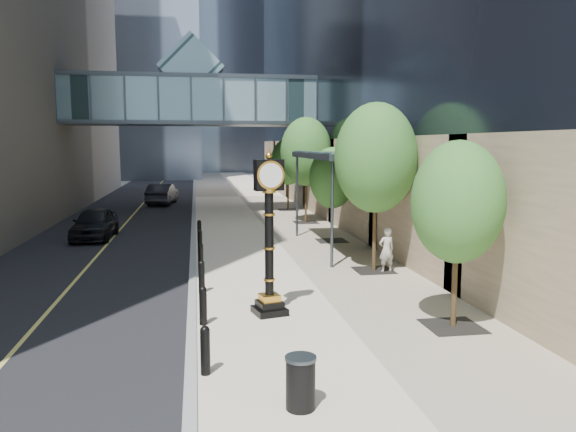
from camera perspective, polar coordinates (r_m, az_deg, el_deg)
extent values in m
plane|color=gray|center=(11.40, 6.08, -17.05)|extent=(320.00, 320.00, 0.00)
cube|color=black|center=(50.39, -14.07, 1.76)|extent=(8.00, 180.00, 0.02)
cube|color=beige|center=(50.36, -4.96, 1.97)|extent=(8.00, 180.00, 0.06)
cube|color=gray|center=(50.22, -9.51, 1.89)|extent=(0.25, 180.00, 0.07)
cube|color=#909CB5|center=(132.98, -11.13, 19.25)|extent=(22.00, 22.00, 65.00)
cube|color=#446A6D|center=(38.10, -9.79, 11.43)|extent=(17.00, 4.00, 3.00)
cube|color=#383F44|center=(38.02, -9.74, 9.25)|extent=(17.00, 4.20, 0.25)
cube|color=#383F44|center=(38.24, -9.83, 13.60)|extent=(17.00, 4.20, 0.25)
cube|color=#446A6D|center=(38.32, -9.86, 14.56)|extent=(4.24, 3.00, 4.24)
cube|color=#383F44|center=(24.82, 5.43, 6.14)|extent=(3.00, 8.00, 0.25)
cube|color=#446A6D|center=(24.82, 5.44, 6.48)|extent=(2.80, 7.80, 0.06)
cylinder|color=#383F44|center=(21.07, 4.50, 0.21)|extent=(0.12, 0.12, 4.20)
cylinder|color=#383F44|center=(28.27, 0.92, 2.04)|extent=(0.12, 0.12, 4.20)
cylinder|color=black|center=(11.77, -8.40, -13.60)|extent=(0.20, 0.20, 0.90)
cylinder|color=black|center=(14.80, -8.62, -9.19)|extent=(0.20, 0.20, 0.90)
cylinder|color=black|center=(17.90, -8.76, -6.30)|extent=(0.20, 0.20, 0.90)
cylinder|color=black|center=(21.02, -8.86, -4.26)|extent=(0.20, 0.20, 0.90)
cylinder|color=black|center=(24.17, -8.93, -2.75)|extent=(0.20, 0.20, 0.90)
cylinder|color=black|center=(27.32, -8.99, -1.59)|extent=(0.20, 0.20, 0.90)
cube|color=black|center=(15.22, 16.40, -10.69)|extent=(1.40, 1.40, 0.02)
cylinder|color=#49391F|center=(14.88, 16.57, -6.10)|extent=(0.14, 0.14, 2.52)
ellipsoid|color=#2B6023|center=(14.57, 16.85, 1.37)|extent=(2.31, 2.31, 3.08)
cube|color=black|center=(21.04, 8.69, -5.47)|extent=(1.40, 1.40, 0.02)
cylinder|color=#49391F|center=(20.75, 8.78, -1.11)|extent=(0.14, 0.14, 3.26)
ellipsoid|color=#2B6023|center=(20.53, 8.92, 5.85)|extent=(2.98, 2.98, 3.98)
cube|color=black|center=(27.18, 4.46, -2.51)|extent=(1.40, 1.40, 0.02)
cylinder|color=#49391F|center=(27.00, 4.49, -0.03)|extent=(0.14, 0.14, 2.39)
ellipsoid|color=#2B6023|center=(26.83, 4.53, 3.89)|extent=(2.19, 2.19, 2.92)
cube|color=black|center=(33.45, 1.81, -0.64)|extent=(1.40, 1.40, 0.02)
cylinder|color=#49391F|center=(33.26, 1.82, 2.16)|extent=(0.14, 0.14, 3.30)
ellipsoid|color=#2B6023|center=(33.13, 1.84, 6.56)|extent=(3.02, 3.02, 4.03)
cube|color=black|center=(39.79, 0.00, 0.64)|extent=(1.40, 1.40, 0.02)
cylinder|color=#49391F|center=(39.66, 0.00, 2.55)|extent=(0.14, 0.14, 2.69)
ellipsoid|color=#2B6023|center=(39.54, 0.00, 5.56)|extent=(2.46, 2.46, 3.29)
cube|color=black|center=(15.64, -1.89, -9.58)|extent=(1.00, 1.00, 0.18)
cube|color=black|center=(15.59, -1.89, -8.93)|extent=(0.78, 0.78, 0.18)
cube|color=gold|center=(15.53, -1.90, -8.28)|extent=(0.61, 0.61, 0.18)
cylinder|color=black|center=(15.20, -1.92, -2.76)|extent=(0.24, 0.24, 2.85)
cube|color=black|center=(14.99, -1.95, 4.18)|extent=(0.82, 0.45, 0.83)
cylinder|color=white|center=(15.14, -2.03, 4.21)|extent=(0.63, 0.19, 0.64)
cylinder|color=white|center=(14.83, -1.87, 4.14)|extent=(0.63, 0.19, 0.64)
sphere|color=gold|center=(14.97, -1.96, 6.11)|extent=(0.18, 0.18, 0.18)
cylinder|color=black|center=(10.28, 1.28, -16.72)|extent=(0.68, 0.68, 0.90)
imported|color=#B4B2A5|center=(20.75, 9.97, -3.41)|extent=(0.65, 0.49, 1.63)
imported|color=black|center=(29.45, -19.04, -0.71)|extent=(1.96, 4.58, 1.54)
imported|color=black|center=(45.00, -12.65, 2.21)|extent=(2.38, 5.10, 1.62)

